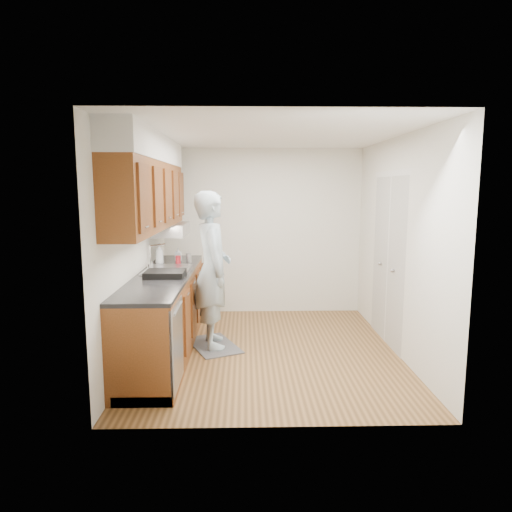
% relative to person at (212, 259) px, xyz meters
% --- Properties ---
extents(floor, '(3.50, 3.50, 0.00)m').
position_rel_person_xyz_m(floor, '(0.66, -0.18, -1.07)').
color(floor, olive).
rests_on(floor, ground).
extents(ceiling, '(3.50, 3.50, 0.00)m').
position_rel_person_xyz_m(ceiling, '(0.66, -0.18, 1.43)').
color(ceiling, white).
rests_on(ceiling, wall_left).
extents(wall_left, '(0.02, 3.50, 2.50)m').
position_rel_person_xyz_m(wall_left, '(-0.84, -0.18, 0.18)').
color(wall_left, silver).
rests_on(wall_left, floor).
extents(wall_right, '(0.02, 3.50, 2.50)m').
position_rel_person_xyz_m(wall_right, '(2.16, -0.18, 0.18)').
color(wall_right, silver).
rests_on(wall_right, floor).
extents(wall_back, '(3.00, 0.02, 2.50)m').
position_rel_person_xyz_m(wall_back, '(0.66, 1.57, 0.18)').
color(wall_back, silver).
rests_on(wall_back, floor).
extents(counter, '(0.64, 2.80, 1.30)m').
position_rel_person_xyz_m(counter, '(-0.54, -0.18, -0.58)').
color(counter, brown).
rests_on(counter, floor).
extents(upper_cabinets, '(0.47, 2.80, 1.21)m').
position_rel_person_xyz_m(upper_cabinets, '(-0.67, -0.13, 0.88)').
color(upper_cabinets, brown).
rests_on(upper_cabinets, wall_left).
extents(closet_door, '(0.02, 1.22, 2.05)m').
position_rel_person_xyz_m(closet_door, '(2.14, 0.12, -0.05)').
color(closet_door, beige).
rests_on(closet_door, wall_right).
extents(floor_mat, '(0.77, 0.94, 0.02)m').
position_rel_person_xyz_m(floor_mat, '(0.00, -0.00, -1.06)').
color(floor_mat, slate).
rests_on(floor_mat, floor).
extents(person, '(0.63, 0.83, 2.11)m').
position_rel_person_xyz_m(person, '(0.00, 0.00, 0.00)').
color(person, '#A1B8C4').
rests_on(person, floor_mat).
extents(soap_bottle_a, '(0.12, 0.12, 0.27)m').
position_rel_person_xyz_m(soap_bottle_a, '(-0.71, 0.45, 0.00)').
color(soap_bottle_a, silver).
rests_on(soap_bottle_a, counter).
extents(soap_bottle_b, '(0.08, 0.08, 0.18)m').
position_rel_person_xyz_m(soap_bottle_b, '(-0.51, 0.74, -0.04)').
color(soap_bottle_b, silver).
rests_on(soap_bottle_b, counter).
extents(soda_can, '(0.08, 0.08, 0.12)m').
position_rel_person_xyz_m(soda_can, '(-0.46, 0.39, -0.07)').
color(soda_can, '#AB1D26').
rests_on(soda_can, counter).
extents(steel_can, '(0.08, 0.08, 0.13)m').
position_rel_person_xyz_m(steel_can, '(-0.35, 0.52, -0.07)').
color(steel_can, '#A5A5AA').
rests_on(steel_can, counter).
extents(dish_rack, '(0.43, 0.36, 0.07)m').
position_rel_person_xyz_m(dish_rack, '(-0.50, -0.38, -0.10)').
color(dish_rack, black).
rests_on(dish_rack, counter).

